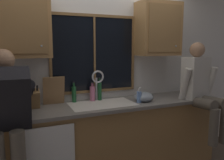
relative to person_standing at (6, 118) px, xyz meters
The scene contains 22 objects.
back_wall 1.36m from the person_standing, 31.97° to the left, with size 5.45×0.12×2.55m, color silver.
window_glass 1.36m from the person_standing, 30.64° to the left, with size 1.10×0.02×0.95m, color black.
window_frame_top 1.62m from the person_standing, 30.24° to the left, with size 1.17×0.02×0.04m, color brown.
window_frame_bottom 1.24m from the person_standing, 30.24° to the left, with size 1.17×0.02×0.04m, color brown.
window_frame_left 0.97m from the person_standing, 51.21° to the left, with size 0.04×0.02×0.95m, color brown.
window_frame_right 1.83m from the person_standing, 20.84° to the left, with size 0.04×0.02×0.95m, color brown.
window_mullion_center 1.35m from the person_standing, 30.16° to the left, with size 0.02×0.02×0.95m, color brown.
lower_cabinet_run 1.29m from the person_standing, 17.35° to the left, with size 3.05×0.58×0.88m, color olive.
countertop 1.17m from the person_standing, 16.41° to the left, with size 3.11×0.62×0.04m, color slate.
upper_cabinet_left 1.02m from the person_standing, 67.61° to the left, with size 0.59×0.36×0.72m.
upper_cabinet_right 2.18m from the person_standing, 13.64° to the left, with size 0.59×0.36×0.72m.
sink 1.13m from the person_standing, 17.69° to the left, with size 0.80×0.46×0.21m.
faucet 1.21m from the person_standing, 25.84° to the left, with size 0.18×0.09×0.40m.
person_standing is the anchor object (origin of this frame).
person_sitting_on_counter 2.38m from the person_standing, ahead, with size 0.54×0.64×1.26m.
knife_block 0.54m from the person_standing, 58.78° to the left, with size 0.12×0.18×0.32m.
cutting_board 0.77m from the person_standing, 46.98° to the left, with size 0.26×0.02×0.35m, color #997047.
mixing_bowl 1.64m from the person_standing, ahead, with size 0.25×0.25×0.13m, color #8C99A8.
soap_dispenser 1.54m from the person_standing, ahead, with size 0.06×0.07×0.20m.
bottle_green_glass 0.95m from the person_standing, 36.34° to the left, with size 0.06×0.06×0.26m.
bottle_tall_clear 1.15m from the person_standing, 28.53° to the left, with size 0.07×0.07×0.25m.
bottle_amber_small 1.23m from the person_standing, 26.17° to the left, with size 0.05×0.05×0.30m.
Camera 1 is at (-1.01, -2.86, 1.62)m, focal length 36.34 mm.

